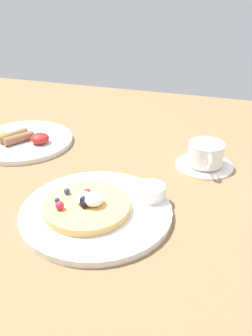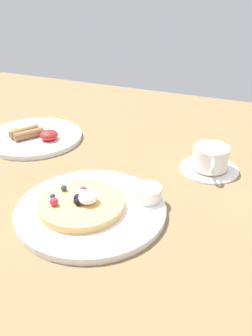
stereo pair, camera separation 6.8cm
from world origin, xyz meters
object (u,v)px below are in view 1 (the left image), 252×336
Objects in this scene: breakfast_plate at (23,141)px; coffee_cup at (206,153)px; syrup_ramekin at (151,192)px; pancake_plate at (96,212)px; coffee_saucer at (204,165)px.

breakfast_plate is 48.76cm from coffee_cup.
syrup_ramekin is at bearing -114.36° from coffee_cup.
pancake_plate and breakfast_plate have the same top height.
coffee_saucer is at bearing 1.76° from breakfast_plate.
pancake_plate is 31.53cm from coffee_cup.
coffee_cup reaches higher than syrup_ramekin.
coffee_saucer is (17.62, 26.10, -0.27)cm from pancake_plate.
breakfast_plate is 48.65cm from coffee_saucer.
coffee_cup is at bearing -74.97° from coffee_saucer.
breakfast_plate is at bearing 156.20° from syrup_ramekin.
coffee_saucer is at bearing 65.89° from syrup_ramekin.
syrup_ramekin is 43.82cm from breakfast_plate.
coffee_cup is (17.65, 25.96, 2.84)cm from pancake_plate.
pancake_plate is 11.59cm from syrup_ramekin.
syrup_ramekin is at bearing 37.52° from pancake_plate.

